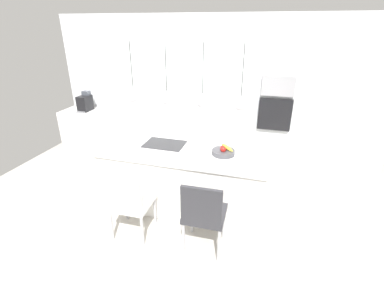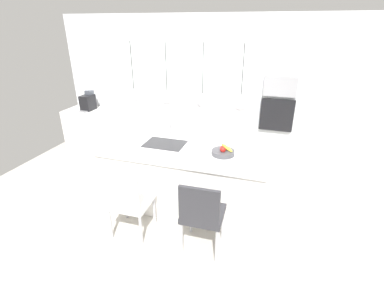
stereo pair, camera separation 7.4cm
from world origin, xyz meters
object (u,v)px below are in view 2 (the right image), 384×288
Objects in this scene: microwave at (280,86)px; oven at (277,115)px; fruit_bowl at (223,151)px; coffee_machine at (88,102)px; chair_near at (128,200)px; chair_middle at (202,213)px.

microwave is 0.50m from oven.
coffee_machine is at bearing 155.47° from fruit_bowl.
fruit_bowl is 0.33× the size of chair_near.
coffee_machine reaches higher than chair_middle.
coffee_machine is 0.42× the size of chair_middle.
microwave is 0.60× the size of chair_near.
coffee_machine is 0.70× the size of microwave.
oven is 0.62× the size of chair_near.
chair_near is at bearing -122.80° from oven.
coffee_machine is 3.64m from oven.
fruit_bowl is 0.32× the size of chair_middle.
chair_near is 0.91m from chair_middle.
oven is at bearing 57.20° from chair_near.
microwave reaches higher than chair_near.
chair_middle reaches higher than chair_near.
coffee_machine is at bearing 144.07° from chair_middle.
oven is at bearing 4.68° from coffee_machine.
coffee_machine reaches higher than fruit_bowl.
chair_near is (-1.58, -2.45, -0.47)m from oven.
fruit_bowl reaches higher than chair_near.
fruit_bowl is 1.78m from oven.
chair_near is at bearing -179.84° from chair_middle.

